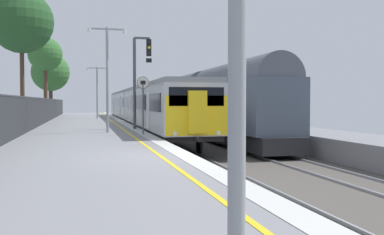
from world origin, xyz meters
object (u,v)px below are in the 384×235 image
object	(u,v)px
commuter_train_at_platform	(141,106)
platform_lamp_far	(97,88)
freight_train_adjacent_track	(185,101)
speed_limit_sign	(143,98)
background_tree_left	(51,73)
signal_gantry	(139,72)
background_tree_centre	(45,55)
platform_lamp_mid	(107,70)
background_tree_right	(21,23)

from	to	relation	value
commuter_train_at_platform	platform_lamp_far	world-z (taller)	platform_lamp_far
commuter_train_at_platform	freight_train_adjacent_track	xyz separation A→B (m)	(4.00, 0.76, 0.38)
speed_limit_sign	background_tree_left	distance (m)	28.10
freight_train_adjacent_track	speed_limit_sign	bearing A→B (deg)	-109.33
commuter_train_at_platform	signal_gantry	xyz separation A→B (m)	(-1.49, -11.22, 2.10)
speed_limit_sign	background_tree_centre	size ratio (longest dim) A/B	0.38
freight_train_adjacent_track	platform_lamp_mid	size ratio (longest dim) A/B	7.44
signal_gantry	platform_lamp_far	bearing A→B (deg)	96.29
speed_limit_sign	background_tree_right	size ratio (longest dim) A/B	0.31
freight_train_adjacent_track	platform_lamp_mid	xyz separation A→B (m)	(-7.45, -14.63, 1.59)
commuter_train_at_platform	background_tree_centre	distance (m)	10.69
commuter_train_at_platform	platform_lamp_mid	xyz separation A→B (m)	(-3.45, -13.87, 1.98)
platform_lamp_far	background_tree_right	distance (m)	13.55
signal_gantry	platform_lamp_far	world-z (taller)	signal_gantry
background_tree_centre	background_tree_right	bearing A→B (deg)	-93.70
freight_train_adjacent_track	signal_gantry	distance (m)	13.29
speed_limit_sign	platform_lamp_far	xyz separation A→B (m)	(-1.60, 22.48, 1.17)
platform_lamp_far	background_tree_left	xyz separation A→B (m)	(-4.62, 4.78, 1.60)
freight_train_adjacent_track	platform_lamp_far	world-z (taller)	platform_lamp_far
freight_train_adjacent_track	background_tree_left	xyz separation A→B (m)	(-12.07, 10.59, 2.92)
signal_gantry	speed_limit_sign	distance (m)	4.96
platform_lamp_mid	signal_gantry	bearing A→B (deg)	53.51
background_tree_left	background_tree_right	size ratio (longest dim) A/B	0.72
platform_lamp_mid	platform_lamp_far	xyz separation A→B (m)	(-0.00, 20.44, -0.27)
signal_gantry	background_tree_centre	size ratio (longest dim) A/B	0.72
platform_lamp_far	background_tree_right	world-z (taller)	background_tree_right
commuter_train_at_platform	background_tree_centre	xyz separation A→B (m)	(-8.11, 5.27, 4.56)
commuter_train_at_platform	background_tree_left	distance (m)	14.31
speed_limit_sign	background_tree_left	bearing A→B (deg)	102.85
commuter_train_at_platform	freight_train_adjacent_track	bearing A→B (deg)	10.70
signal_gantry	platform_lamp_mid	xyz separation A→B (m)	(-1.96, -2.65, -0.12)
speed_limit_sign	background_tree_centre	bearing A→B (deg)	106.46
commuter_train_at_platform	platform_lamp_mid	size ratio (longest dim) A/B	7.14
commuter_train_at_platform	background_tree_right	distance (m)	11.69
signal_gantry	speed_limit_sign	size ratio (longest dim) A/B	1.91
platform_lamp_mid	background_tree_left	xyz separation A→B (m)	(-4.62, 25.22, 1.33)
background_tree_centre	background_tree_right	world-z (taller)	background_tree_right
speed_limit_sign	background_tree_right	xyz separation A→B (m)	(-6.94, 10.68, 5.14)
background_tree_left	speed_limit_sign	bearing A→B (deg)	-77.15
signal_gantry	platform_lamp_far	xyz separation A→B (m)	(-1.96, 17.79, -0.39)
platform_lamp_mid	background_tree_right	xyz separation A→B (m)	(-5.34, 8.63, 3.69)
background_tree_left	background_tree_centre	xyz separation A→B (m)	(-0.04, -6.07, 1.26)
commuter_train_at_platform	background_tree_left	world-z (taller)	background_tree_left
commuter_train_at_platform	speed_limit_sign	size ratio (longest dim) A/B	13.81
signal_gantry	background_tree_left	distance (m)	23.54
signal_gantry	background_tree_right	xyz separation A→B (m)	(-7.30, 5.98, 3.57)
freight_train_adjacent_track	platform_lamp_far	xyz separation A→B (m)	(-7.45, 5.81, 1.32)
platform_lamp_mid	speed_limit_sign	bearing A→B (deg)	-51.96
commuter_train_at_platform	platform_lamp_mid	world-z (taller)	platform_lamp_mid
background_tree_left	background_tree_right	xyz separation A→B (m)	(-0.72, -16.58, 2.37)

